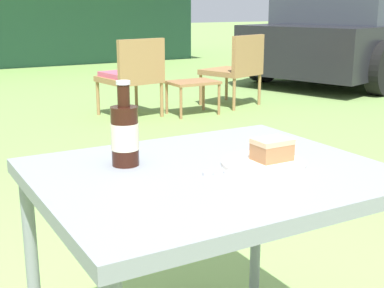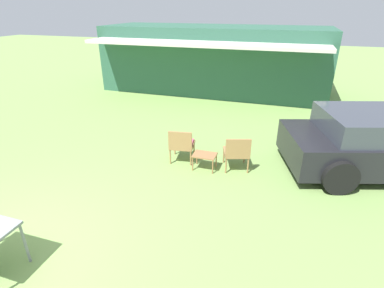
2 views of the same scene
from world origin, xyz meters
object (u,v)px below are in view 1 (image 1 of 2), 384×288
(cake_on_plate, at_px, (267,157))
(garden_side_table, at_px, (193,85))
(wicker_chair_cushioned, at_px, (132,74))
(wicker_chair_plain, at_px, (237,67))
(cola_bottle_near, at_px, (125,134))
(parked_car, at_px, (360,37))
(patio_table, at_px, (210,193))

(cake_on_plate, bearing_deg, garden_side_table, 63.00)
(cake_on_plate, bearing_deg, wicker_chair_cushioned, 71.73)
(wicker_chair_plain, bearing_deg, cola_bottle_near, 33.83)
(parked_car, xyz_separation_m, wicker_chair_cushioned, (-4.33, -0.94, -0.22))
(garden_side_table, height_order, cola_bottle_near, cola_bottle_near)
(wicker_chair_plain, height_order, cake_on_plate, wicker_chair_plain)
(wicker_chair_cushioned, relative_size, cola_bottle_near, 3.48)
(wicker_chair_plain, bearing_deg, parked_car, 179.71)
(patio_table, bearing_deg, cola_bottle_near, 140.00)
(wicker_chair_cushioned, height_order, patio_table, wicker_chair_cushioned)
(wicker_chair_plain, distance_m, patio_table, 4.90)
(wicker_chair_plain, distance_m, garden_side_table, 0.73)
(garden_side_table, bearing_deg, cake_on_plate, -117.00)
(wicker_chair_cushioned, distance_m, cola_bottle_near, 4.23)
(cola_bottle_near, bearing_deg, parked_car, 38.58)
(wicker_chair_plain, relative_size, patio_table, 0.89)
(parked_car, relative_size, patio_table, 4.80)
(parked_car, height_order, garden_side_table, parked_car)
(wicker_chair_cushioned, height_order, cola_bottle_near, cola_bottle_near)
(patio_table, relative_size, cola_bottle_near, 3.89)
(garden_side_table, bearing_deg, patio_table, -119.19)
(patio_table, height_order, cola_bottle_near, cola_bottle_near)
(garden_side_table, distance_m, cake_on_plate, 4.34)
(cake_on_plate, distance_m, cola_bottle_near, 0.41)
(wicker_chair_cushioned, distance_m, patio_table, 4.29)
(cola_bottle_near, bearing_deg, cake_on_plate, -28.44)
(wicker_chair_plain, xyz_separation_m, cake_on_plate, (-2.66, -4.03, 0.28))
(garden_side_table, distance_m, patio_table, 4.38)
(wicker_chair_cushioned, distance_m, wicker_chair_plain, 1.32)
(parked_car, distance_m, patio_table, 7.66)
(patio_table, xyz_separation_m, cake_on_plate, (0.17, -0.04, 0.09))
(garden_side_table, distance_m, cola_bottle_near, 4.36)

